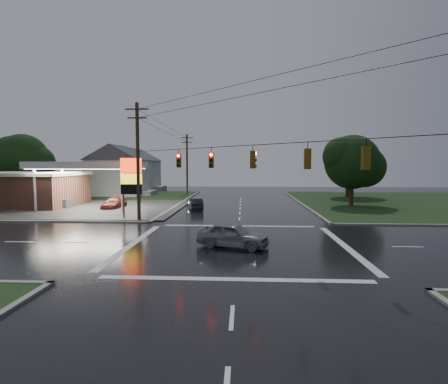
# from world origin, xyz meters

# --- Properties ---
(ground) EXTENTS (120.00, 120.00, 0.00)m
(ground) POSITION_xyz_m (0.00, 0.00, 0.00)
(ground) COLOR black
(ground) RESTS_ON ground
(grass_nw) EXTENTS (36.00, 36.00, 0.08)m
(grass_nw) POSITION_xyz_m (-26.00, 26.00, 0.04)
(grass_nw) COLOR black
(grass_nw) RESTS_ON ground
(grass_ne) EXTENTS (36.00, 36.00, 0.08)m
(grass_ne) POSITION_xyz_m (26.00, 26.00, 0.04)
(grass_ne) COLOR black
(grass_ne) RESTS_ON ground
(gas_station) EXTENTS (26.20, 18.00, 5.60)m
(gas_station) POSITION_xyz_m (-25.68, 19.70, 2.55)
(gas_station) COLOR #2D2D2D
(gas_station) RESTS_ON ground
(pylon_sign) EXTENTS (2.00, 0.35, 6.00)m
(pylon_sign) POSITION_xyz_m (-10.50, 10.50, 4.01)
(pylon_sign) COLOR #59595E
(pylon_sign) RESTS_ON ground
(utility_pole_nw) EXTENTS (2.20, 0.32, 11.00)m
(utility_pole_nw) POSITION_xyz_m (-9.50, 9.50, 5.72)
(utility_pole_nw) COLOR #382619
(utility_pole_nw) RESTS_ON ground
(utility_pole_n) EXTENTS (2.20, 0.32, 10.50)m
(utility_pole_n) POSITION_xyz_m (-9.50, 38.00, 5.47)
(utility_pole_n) COLOR #382619
(utility_pole_n) RESTS_ON ground
(traffic_signals) EXTENTS (26.87, 26.87, 1.47)m
(traffic_signals) POSITION_xyz_m (0.02, -0.02, 6.48)
(traffic_signals) COLOR black
(traffic_signals) RESTS_ON ground
(house_near) EXTENTS (11.05, 8.48, 8.60)m
(house_near) POSITION_xyz_m (-20.95, 36.00, 4.41)
(house_near) COLOR silver
(house_near) RESTS_ON ground
(house_far) EXTENTS (11.05, 8.48, 8.60)m
(house_far) POSITION_xyz_m (-21.95, 48.00, 4.41)
(house_far) COLOR silver
(house_far) RESTS_ON ground
(tree_nw_behind) EXTENTS (8.93, 7.60, 10.00)m
(tree_nw_behind) POSITION_xyz_m (-33.84, 29.99, 6.18)
(tree_nw_behind) COLOR black
(tree_nw_behind) RESTS_ON ground
(tree_ne_near) EXTENTS (7.99, 6.80, 8.98)m
(tree_ne_near) POSITION_xyz_m (14.14, 21.99, 5.56)
(tree_ne_near) COLOR black
(tree_ne_near) RESTS_ON ground
(tree_ne_far) EXTENTS (8.46, 7.20, 9.80)m
(tree_ne_far) POSITION_xyz_m (17.15, 33.99, 6.18)
(tree_ne_far) COLOR black
(tree_ne_far) RESTS_ON ground
(car_north) EXTENTS (2.32, 4.28, 1.34)m
(car_north) POSITION_xyz_m (-5.20, 17.57, 0.67)
(car_north) COLOR black
(car_north) RESTS_ON ground
(car_crossing) EXTENTS (4.99, 3.15, 1.58)m
(car_crossing) POSITION_xyz_m (-0.28, -0.69, 0.79)
(car_crossing) COLOR gray
(car_crossing) RESTS_ON ground
(car_pump) EXTENTS (2.17, 4.62, 1.30)m
(car_pump) POSITION_xyz_m (-15.11, 18.04, 0.65)
(car_pump) COLOR maroon
(car_pump) RESTS_ON ground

